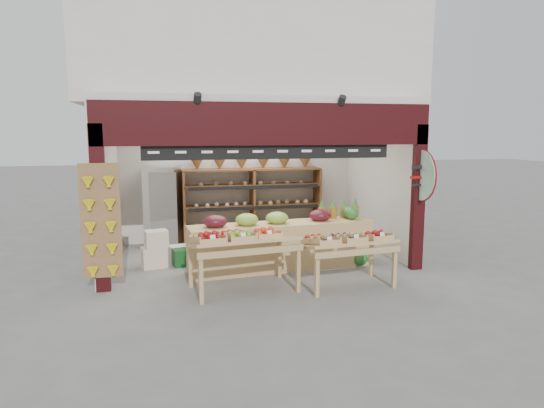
{
  "coord_description": "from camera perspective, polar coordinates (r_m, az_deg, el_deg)",
  "views": [
    {
      "loc": [
        -1.83,
        -8.93,
        2.53
      ],
      "look_at": [
        0.22,
        -0.2,
        1.18
      ],
      "focal_mm": 32.0,
      "sensor_mm": 36.0,
      "label": 1
    }
  ],
  "objects": [
    {
      "name": "refrigerator",
      "position": [
        10.91,
        -12.7,
        -0.3
      ],
      "size": [
        0.85,
        0.85,
        1.78
      ],
      "primitive_type": "cube",
      "rotation": [
        0.0,
        0.0,
        -0.27
      ],
      "color": "silver",
      "rests_on": "ground"
    },
    {
      "name": "back_shelving",
      "position": [
        11.15,
        -2.31,
        1.85
      ],
      "size": [
        3.19,
        0.52,
        1.95
      ],
      "color": "brown",
      "rests_on": "ground"
    },
    {
      "name": "ground",
      "position": [
        9.46,
        -1.57,
        -6.96
      ],
      "size": [
        60.0,
        60.0,
        0.0
      ],
      "primitive_type": "plane",
      "color": "slate",
      "rests_on": "ground"
    },
    {
      "name": "display_table_left",
      "position": [
        7.72,
        -4.28,
        -4.22
      ],
      "size": [
        1.78,
        1.13,
        1.06
      ],
      "color": "tan",
      "rests_on": "ground"
    },
    {
      "name": "gift_sign",
      "position": [
        9.07,
        17.23,
        3.23
      ],
      "size": [
        0.04,
        0.93,
        0.92
      ],
      "color": "#A2CCB7",
      "rests_on": "ground"
    },
    {
      "name": "mid_counter",
      "position": [
        8.99,
        1.1,
        -4.68
      ],
      "size": [
        3.48,
        0.97,
        1.08
      ],
      "color": "tan",
      "rests_on": "ground"
    },
    {
      "name": "cardboard_stack",
      "position": [
        9.46,
        -12.24,
        -5.56
      ],
      "size": [
        1.05,
        0.79,
        0.7
      ],
      "color": "white",
      "rests_on": "ground"
    },
    {
      "name": "display_table_right",
      "position": [
        8.03,
        8.77,
        -4.33
      ],
      "size": [
        1.57,
        0.98,
        0.97
      ],
      "color": "tan",
      "rests_on": "ground"
    },
    {
      "name": "watermelon_pile",
      "position": [
        9.57,
        9.56,
        -5.76
      ],
      "size": [
        0.71,
        0.71,
        0.56
      ],
      "color": "#1A4E1A",
      "rests_on": "ground"
    },
    {
      "name": "banana_board",
      "position": [
        7.94,
        -19.49,
        -2.2
      ],
      "size": [
        0.6,
        0.15,
        1.8
      ],
      "color": "olive",
      "rests_on": "ground"
    },
    {
      "name": "shop_structure",
      "position": [
        10.8,
        -3.46,
        15.94
      ],
      "size": [
        6.36,
        5.12,
        5.4
      ],
      "color": "beige",
      "rests_on": "ground"
    }
  ]
}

